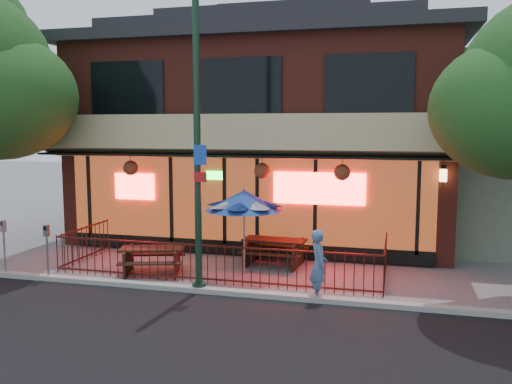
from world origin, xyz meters
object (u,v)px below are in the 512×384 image
Objects in this scene: picnic_table_right at (275,248)px; patio_umbrella at (244,200)px; picnic_table_left at (152,257)px; parking_meter_near at (47,243)px; pedestrian at (319,265)px; parking_meter_far at (4,238)px; street_light at (197,157)px.

picnic_table_right is 0.79× the size of patio_umbrella.
picnic_table_left is 1.38× the size of parking_meter_near.
pedestrian is (1.61, -2.74, 0.31)m from picnic_table_right.
picnic_table_left is at bearing -149.71° from picnic_table_right.
picnic_table_left is 1.07× the size of picnic_table_right.
patio_umbrella is at bearing 20.95° from parking_meter_near.
parking_meter_near is 0.96× the size of parking_meter_far.
picnic_table_left is 1.32× the size of parking_meter_far.
picnic_table_left is at bearing 27.20° from parking_meter_near.
patio_umbrella reaches higher than picnic_table_right.
street_light is 3.07× the size of patio_umbrella.
street_light is 4.42× the size of pedestrian.
pedestrian is 1.13× the size of parking_meter_near.
street_light is at bearing 1.11° from parking_meter_near.
street_light is at bearing 71.56° from pedestrian.
street_light is 3.89× the size of picnic_table_right.
parking_meter_far is (-6.46, -2.86, 0.51)m from picnic_table_right.
patio_umbrella is at bearing 16.59° from parking_meter_far.
pedestrian is at bearing 0.83° from parking_meter_far.
street_light is 4.78× the size of parking_meter_far.
parking_meter_far is (-5.90, -1.76, -0.95)m from patio_umbrella.
street_light is 4.57m from parking_meter_near.
patio_umbrella is at bearing 69.84° from street_light.
parking_meter_far is at bearing -163.41° from patio_umbrella.
street_light is 3.62× the size of picnic_table_left.
street_light is 3.37m from picnic_table_left.
street_light is 5.70m from parking_meter_far.
picnic_table_left is 2.63m from parking_meter_near.
patio_umbrella is (2.33, 0.59, 1.49)m from picnic_table_left.
street_light is 2.17m from patio_umbrella.
patio_umbrella is 5.05m from parking_meter_near.
picnic_table_left is 0.85× the size of patio_umbrella.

